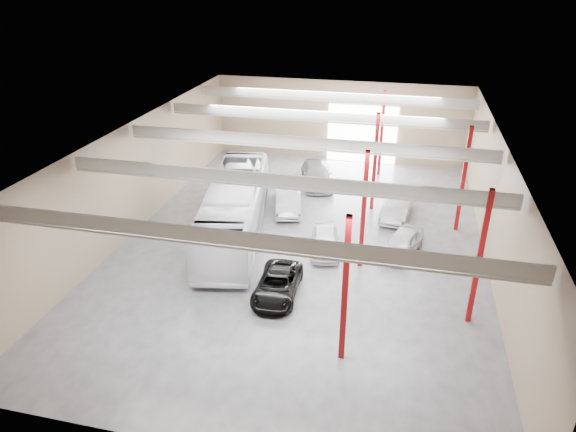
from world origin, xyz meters
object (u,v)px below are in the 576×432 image
at_px(car_right_near, 397,205).
at_px(coach_bus, 235,209).
at_px(car_row_a, 325,240).
at_px(car_row_b, 288,199).
at_px(car_row_c, 317,175).
at_px(black_sedan, 277,285).
at_px(car_right_far, 402,243).

bearing_deg(car_right_near, coach_bus, -145.25).
height_order(car_row_a, car_row_b, car_row_b).
distance_m(car_row_c, car_right_near, 7.87).
bearing_deg(coach_bus, car_row_a, -17.36).
xyz_separation_m(black_sedan, car_right_near, (5.74, 11.20, 0.19)).
xyz_separation_m(car_row_a, car_right_far, (4.59, 0.80, -0.02)).
xyz_separation_m(black_sedan, car_right_far, (6.25, 6.00, 0.06)).
height_order(coach_bus, car_row_c, coach_bus).
distance_m(car_row_b, car_row_c, 5.32).
relative_size(coach_bus, car_row_a, 3.21).
distance_m(black_sedan, car_row_a, 5.46).
xyz_separation_m(coach_bus, car_row_c, (3.54, 9.80, -1.08)).
distance_m(car_row_b, car_right_far, 9.28).
bearing_deg(coach_bus, car_right_far, -10.07).
height_order(car_row_c, car_right_far, car_row_c).
xyz_separation_m(coach_bus, car_row_a, (5.92, -0.70, -1.16)).
height_order(black_sedan, car_right_near, car_right_near).
relative_size(coach_bus, car_right_near, 2.68).
bearing_deg(car_row_c, car_row_b, -118.48).
bearing_deg(car_right_near, car_right_far, -77.51).
bearing_deg(car_row_a, black_sedan, -117.15).
relative_size(black_sedan, car_right_near, 0.91).
xyz_separation_m(car_row_b, car_right_near, (7.60, 0.70, 0.01)).
height_order(black_sedan, car_row_c, car_row_c).
xyz_separation_m(car_row_b, car_right_far, (8.12, -4.50, -0.12)).
height_order(car_row_c, car_right_near, car_right_near).
bearing_deg(car_right_far, car_row_a, -151.29).
height_order(black_sedan, car_row_a, car_row_a).
bearing_deg(black_sedan, car_row_c, 90.53).
bearing_deg(car_row_c, car_right_near, -50.94).
bearing_deg(car_row_a, car_row_b, 114.18).
xyz_separation_m(black_sedan, car_row_b, (-1.86, 10.50, 0.18)).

